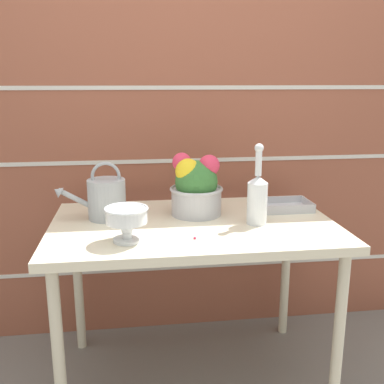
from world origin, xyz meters
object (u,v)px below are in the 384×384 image
object	(u,v)px
glass_decanter	(257,197)
watering_can	(106,198)
flower_planter	(196,187)
crystal_pedestal_bowl	(127,218)
wire_tray	(282,207)

from	to	relation	value
glass_decanter	watering_can	bearing A→B (deg)	165.98
flower_planter	glass_decanter	bearing A→B (deg)	-35.12
crystal_pedestal_bowl	glass_decanter	size ratio (longest dim) A/B	0.48
crystal_pedestal_bowl	flower_planter	world-z (taller)	flower_planter
crystal_pedestal_bowl	wire_tray	bearing A→B (deg)	25.26
watering_can	wire_tray	distance (m)	0.80
crystal_pedestal_bowl	glass_decanter	bearing A→B (deg)	15.12
flower_planter	wire_tray	bearing A→B (deg)	3.71
glass_decanter	wire_tray	xyz separation A→B (m)	(0.17, 0.19, -0.10)
watering_can	glass_decanter	world-z (taller)	glass_decanter
watering_can	flower_planter	bearing A→B (deg)	1.17
flower_planter	glass_decanter	size ratio (longest dim) A/B	0.82
watering_can	flower_planter	size ratio (longest dim) A/B	1.12
crystal_pedestal_bowl	wire_tray	distance (m)	0.78
watering_can	wire_tray	world-z (taller)	watering_can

